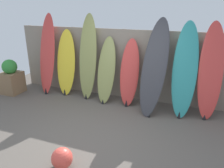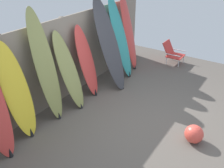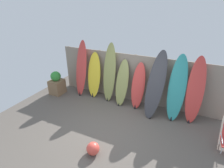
{
  "view_description": "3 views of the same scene",
  "coord_description": "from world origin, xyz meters",
  "px_view_note": "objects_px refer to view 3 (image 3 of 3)",
  "views": [
    {
      "loc": [
        1.64,
        -3.26,
        2.37
      ],
      "look_at": [
        0.12,
        0.85,
        0.77
      ],
      "focal_mm": 35.0,
      "sensor_mm": 36.0,
      "label": 1
    },
    {
      "loc": [
        -3.66,
        -1.67,
        3.01
      ],
      "look_at": [
        -0.16,
        0.68,
        0.73
      ],
      "focal_mm": 40.0,
      "sensor_mm": 36.0,
      "label": 2
    },
    {
      "loc": [
        1.78,
        -3.68,
        3.48
      ],
      "look_at": [
        -0.37,
        0.88,
        1.09
      ],
      "focal_mm": 28.0,
      "sensor_mm": 36.0,
      "label": 3
    }
  ],
  "objects_px": {
    "beach_ball": "(93,149)",
    "surfboard_charcoal_5": "(156,85)",
    "surfboard_red_7": "(195,91)",
    "planter_box": "(57,84)",
    "surfboard_red_4": "(138,86)",
    "surfboard_yellow_1": "(94,76)",
    "surfboard_teal_6": "(177,88)",
    "surfboard_red_0": "(81,69)",
    "surfboard_olive_3": "(122,83)",
    "surfboard_olive_2": "(109,73)"
  },
  "relations": [
    {
      "from": "planter_box",
      "to": "surfboard_olive_2",
      "type": "bearing_deg",
      "value": 13.19
    },
    {
      "from": "surfboard_yellow_1",
      "to": "surfboard_teal_6",
      "type": "height_order",
      "value": "surfboard_teal_6"
    },
    {
      "from": "surfboard_olive_3",
      "to": "surfboard_charcoal_5",
      "type": "relative_size",
      "value": 0.77
    },
    {
      "from": "surfboard_olive_3",
      "to": "beach_ball",
      "type": "xyz_separation_m",
      "value": [
        0.3,
        -2.59,
        -0.64
      ]
    },
    {
      "from": "planter_box",
      "to": "beach_ball",
      "type": "height_order",
      "value": "planter_box"
    },
    {
      "from": "surfboard_olive_2",
      "to": "beach_ball",
      "type": "relative_size",
      "value": 6.61
    },
    {
      "from": "surfboard_red_7",
      "to": "planter_box",
      "type": "bearing_deg",
      "value": -175.01
    },
    {
      "from": "surfboard_teal_6",
      "to": "planter_box",
      "type": "bearing_deg",
      "value": -175.18
    },
    {
      "from": "planter_box",
      "to": "beach_ball",
      "type": "xyz_separation_m",
      "value": [
        2.99,
        -2.14,
        -0.27
      ]
    },
    {
      "from": "surfboard_olive_3",
      "to": "beach_ball",
      "type": "relative_size",
      "value": 4.96
    },
    {
      "from": "surfboard_olive_3",
      "to": "surfboard_red_4",
      "type": "relative_size",
      "value": 1.01
    },
    {
      "from": "surfboard_yellow_1",
      "to": "beach_ball",
      "type": "bearing_deg",
      "value": -60.51
    },
    {
      "from": "surfboard_red_4",
      "to": "surfboard_charcoal_5",
      "type": "bearing_deg",
      "value": -16.63
    },
    {
      "from": "surfboard_yellow_1",
      "to": "surfboard_red_4",
      "type": "height_order",
      "value": "surfboard_yellow_1"
    },
    {
      "from": "surfboard_teal_6",
      "to": "surfboard_red_7",
      "type": "height_order",
      "value": "surfboard_red_7"
    },
    {
      "from": "beach_ball",
      "to": "surfboard_teal_6",
      "type": "bearing_deg",
      "value": 58.15
    },
    {
      "from": "surfboard_yellow_1",
      "to": "surfboard_charcoal_5",
      "type": "distance_m",
      "value": 2.45
    },
    {
      "from": "surfboard_yellow_1",
      "to": "surfboard_red_0",
      "type": "bearing_deg",
      "value": -172.79
    },
    {
      "from": "surfboard_charcoal_5",
      "to": "surfboard_olive_2",
      "type": "bearing_deg",
      "value": 172.66
    },
    {
      "from": "surfboard_red_0",
      "to": "surfboard_teal_6",
      "type": "relative_size",
      "value": 1.05
    },
    {
      "from": "surfboard_red_0",
      "to": "surfboard_teal_6",
      "type": "height_order",
      "value": "surfboard_red_0"
    },
    {
      "from": "surfboard_olive_3",
      "to": "surfboard_teal_6",
      "type": "height_order",
      "value": "surfboard_teal_6"
    },
    {
      "from": "surfboard_red_4",
      "to": "planter_box",
      "type": "distance_m",
      "value": 3.34
    },
    {
      "from": "surfboard_red_7",
      "to": "surfboard_olive_3",
      "type": "bearing_deg",
      "value": 179.85
    },
    {
      "from": "surfboard_yellow_1",
      "to": "surfboard_red_4",
      "type": "xyz_separation_m",
      "value": [
        1.81,
        -0.05,
        -0.07
      ]
    },
    {
      "from": "beach_ball",
      "to": "surfboard_yellow_1",
      "type": "bearing_deg",
      "value": 119.49
    },
    {
      "from": "surfboard_red_0",
      "to": "surfboard_olive_3",
      "type": "height_order",
      "value": "surfboard_red_0"
    },
    {
      "from": "surfboard_red_4",
      "to": "surfboard_red_7",
      "type": "height_order",
      "value": "surfboard_red_7"
    },
    {
      "from": "surfboard_yellow_1",
      "to": "surfboard_olive_3",
      "type": "bearing_deg",
      "value": -3.2
    },
    {
      "from": "beach_ball",
      "to": "surfboard_red_7",
      "type": "bearing_deg",
      "value": 51.03
    },
    {
      "from": "surfboard_yellow_1",
      "to": "surfboard_olive_2",
      "type": "xyz_separation_m",
      "value": [
        0.67,
        -0.01,
        0.21
      ]
    },
    {
      "from": "beach_ball",
      "to": "surfboard_charcoal_5",
      "type": "bearing_deg",
      "value": 69.13
    },
    {
      "from": "surfboard_yellow_1",
      "to": "planter_box",
      "type": "xyz_separation_m",
      "value": [
        -1.48,
        -0.52,
        -0.43
      ]
    },
    {
      "from": "planter_box",
      "to": "surfboard_red_4",
      "type": "bearing_deg",
      "value": 8.04
    },
    {
      "from": "surfboard_olive_3",
      "to": "surfboard_charcoal_5",
      "type": "height_order",
      "value": "surfboard_charcoal_5"
    },
    {
      "from": "surfboard_red_7",
      "to": "beach_ball",
      "type": "distance_m",
      "value": 3.44
    },
    {
      "from": "surfboard_red_0",
      "to": "surfboard_charcoal_5",
      "type": "height_order",
      "value": "surfboard_red_0"
    },
    {
      "from": "surfboard_red_4",
      "to": "planter_box",
      "type": "relative_size",
      "value": 1.68
    },
    {
      "from": "surfboard_red_0",
      "to": "surfboard_red_7",
      "type": "relative_size",
      "value": 1.05
    },
    {
      "from": "surfboard_olive_3",
      "to": "surfboard_charcoal_5",
      "type": "xyz_separation_m",
      "value": [
        1.22,
        -0.17,
        0.25
      ]
    },
    {
      "from": "surfboard_teal_6",
      "to": "surfboard_red_7",
      "type": "xyz_separation_m",
      "value": [
        0.52,
        0.06,
        0.0
      ]
    },
    {
      "from": "surfboard_olive_2",
      "to": "surfboard_teal_6",
      "type": "height_order",
      "value": "surfboard_olive_2"
    },
    {
      "from": "surfboard_red_0",
      "to": "surfboard_charcoal_5",
      "type": "relative_size",
      "value": 1.02
    },
    {
      "from": "surfboard_yellow_1",
      "to": "surfboard_red_7",
      "type": "relative_size",
      "value": 0.85
    },
    {
      "from": "surfboard_red_4",
      "to": "surfboard_teal_6",
      "type": "xyz_separation_m",
      "value": [
        1.27,
        -0.08,
        0.23
      ]
    },
    {
      "from": "surfboard_olive_3",
      "to": "surfboard_red_0",
      "type": "bearing_deg",
      "value": 180.0
    },
    {
      "from": "surfboard_red_7",
      "to": "planter_box",
      "type": "xyz_separation_m",
      "value": [
        -5.08,
        -0.44,
        -0.6
      ]
    },
    {
      "from": "surfboard_olive_2",
      "to": "surfboard_red_4",
      "type": "height_order",
      "value": "surfboard_olive_2"
    },
    {
      "from": "surfboard_teal_6",
      "to": "planter_box",
      "type": "relative_size",
      "value": 2.15
    },
    {
      "from": "surfboard_red_0",
      "to": "surfboard_olive_2",
      "type": "height_order",
      "value": "surfboard_olive_2"
    }
  ]
}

